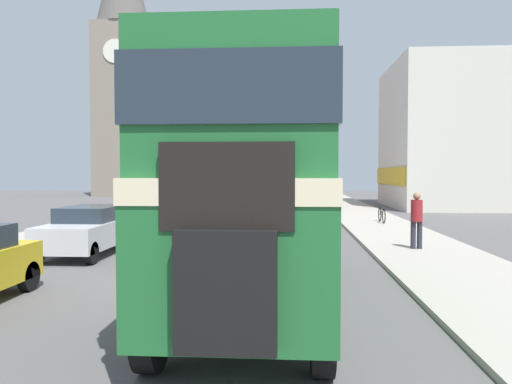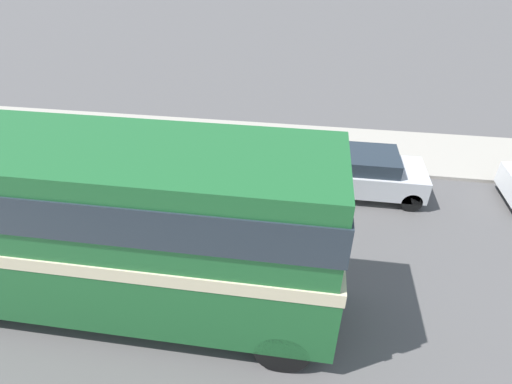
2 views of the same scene
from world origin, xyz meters
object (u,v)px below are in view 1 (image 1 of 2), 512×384
pedestrian_walking (417,217)px  bus_distant (278,174)px  double_decker_bus (256,172)px  car_parked_mid (91,229)px  church_tower (124,52)px  bicycle_on_pavement (382,215)px  car_parked_far (150,212)px

pedestrian_walking → bus_distant: bearing=100.7°
double_decker_bus → bus_distant: double_decker_bus is taller
double_decker_bus → bus_distant: size_ratio=0.92×
car_parked_mid → church_tower: bearing=107.2°
church_tower → pedestrian_walking: bearing=-59.8°
double_decker_bus → church_tower: 50.46m
bus_distant → church_tower: 25.13m
bicycle_on_pavement → church_tower: (-23.12, 30.34, 15.58)m
double_decker_bus → pedestrian_walking: bearing=53.1°
bus_distant → pedestrian_walking: 27.65m
double_decker_bus → church_tower: (-17.96, 45.18, 13.52)m
car_parked_far → pedestrian_walking: 12.05m
car_parked_far → church_tower: church_tower is taller
bus_distant → car_parked_far: bearing=-104.1°
double_decker_bus → car_parked_mid: double_decker_bus is taller
bus_distant → bicycle_on_pavement: (5.59, -18.57, -1.96)m
car_parked_far → pedestrian_walking: bearing=-30.2°
car_parked_far → bicycle_on_pavement: car_parked_far is taller
car_parked_mid → bicycle_on_pavement: size_ratio=2.59×
car_parked_far → bicycle_on_pavement: bearing=13.0°
bus_distant → bicycle_on_pavement: bearing=-73.3°
bus_distant → car_parked_far: (-5.28, -21.08, -1.68)m
car_parked_far → car_parked_mid: bearing=-89.1°
double_decker_bus → car_parked_far: size_ratio=2.17×
bus_distant → bicycle_on_pavement: bus_distant is taller
church_tower → car_parked_far: bearing=-69.5°
double_decker_bus → car_parked_far: (-5.70, 12.33, -1.78)m
double_decker_bus → bus_distant: 33.41m
car_parked_far → bus_distant: bearing=75.9°
car_parked_mid → double_decker_bus: bearing=-43.7°
car_parked_mid → car_parked_far: bearing=90.9°
double_decker_bus → bus_distant: bearing=90.7°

